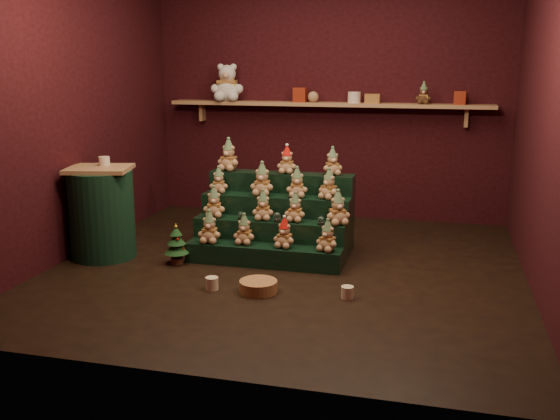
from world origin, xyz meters
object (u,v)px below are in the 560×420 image
(riser_tier_front, at_px, (263,256))
(mug_right, at_px, (347,292))
(mini_christmas_tree, at_px, (176,244))
(snow_globe_c, at_px, (321,221))
(side_table, at_px, (102,213))
(mug_left, at_px, (212,283))
(snow_globe_a, at_px, (241,216))
(white_bear, at_px, (227,78))
(brown_bear, at_px, (424,93))
(snow_globe_b, at_px, (277,217))
(wicker_basket, at_px, (258,286))

(riser_tier_front, distance_m, mug_right, 1.04)
(mini_christmas_tree, bearing_deg, snow_globe_c, 13.71)
(side_table, height_order, mini_christmas_tree, side_table)
(mug_right, bearing_deg, side_table, 167.94)
(snow_globe_c, distance_m, mug_left, 1.16)
(snow_globe_a, height_order, mini_christmas_tree, snow_globe_a)
(snow_globe_c, distance_m, mini_christmas_tree, 1.30)
(mini_christmas_tree, bearing_deg, riser_tier_front, 10.68)
(white_bear, xyz_separation_m, brown_bear, (2.19, 0.00, -0.15))
(side_table, bearing_deg, snow_globe_b, -3.55)
(side_table, bearing_deg, mug_left, -37.70)
(side_table, relative_size, mini_christmas_tree, 2.24)
(mini_christmas_tree, relative_size, brown_bear, 1.65)
(snow_globe_c, bearing_deg, wicker_basket, -112.97)
(mug_left, height_order, white_bear, white_bear)
(snow_globe_a, distance_m, mini_christmas_tree, 0.63)
(side_table, distance_m, mug_right, 2.41)
(white_bear, bearing_deg, snow_globe_b, -68.01)
(mug_right, distance_m, white_bear, 3.37)
(snow_globe_a, bearing_deg, side_table, -167.65)
(mug_left, height_order, mug_right, mug_left)
(riser_tier_front, relative_size, mug_left, 13.64)
(white_bear, bearing_deg, mini_christmas_tree, -94.59)
(wicker_basket, height_order, white_bear, white_bear)
(snow_globe_b, relative_size, mini_christmas_tree, 0.24)
(riser_tier_front, xyz_separation_m, white_bear, (-0.93, 1.81, 1.49))
(snow_globe_c, relative_size, mini_christmas_tree, 0.21)
(snow_globe_b, relative_size, white_bear, 0.17)
(riser_tier_front, distance_m, mug_left, 0.72)
(side_table, relative_size, wicker_basket, 2.82)
(side_table, bearing_deg, snow_globe_a, -0.98)
(riser_tier_front, distance_m, mini_christmas_tree, 0.78)
(snow_globe_c, bearing_deg, riser_tier_front, -161.69)
(mug_left, bearing_deg, snow_globe_c, 49.93)
(side_table, bearing_deg, mug_right, -25.39)
(side_table, height_order, mug_right, side_table)
(snow_globe_c, relative_size, brown_bear, 0.35)
(side_table, bearing_deg, wicker_basket, -31.39)
(mug_right, height_order, brown_bear, brown_bear)
(side_table, distance_m, brown_bear, 3.52)
(wicker_basket, bearing_deg, side_table, 161.94)
(mug_right, distance_m, brown_bear, 2.83)
(riser_tier_front, bearing_deg, wicker_basket, -77.65)
(riser_tier_front, xyz_separation_m, side_table, (-1.50, -0.11, 0.33))
(riser_tier_front, relative_size, brown_bear, 6.19)
(mini_christmas_tree, distance_m, mug_left, 0.77)
(snow_globe_b, xyz_separation_m, brown_bear, (1.18, 1.65, 1.03))
(riser_tier_front, height_order, mini_christmas_tree, mini_christmas_tree)
(mini_christmas_tree, bearing_deg, side_table, 177.59)
(wicker_basket, distance_m, brown_bear, 3.04)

